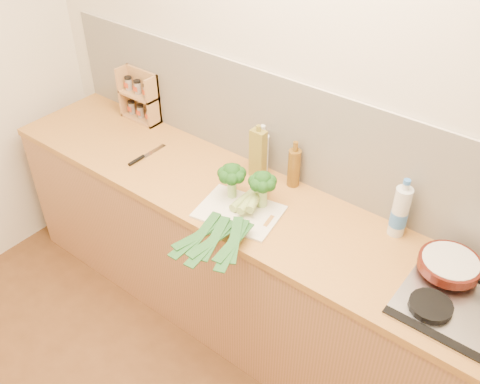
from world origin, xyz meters
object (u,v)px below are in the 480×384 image
object	(u,v)px
chefs_knife	(141,158)
skillet	(450,264)
chopping_board	(239,212)
spice_rack	(141,98)
gas_hob	(479,308)

from	to	relation	value
chefs_knife	skillet	distance (m)	1.65
chopping_board	spice_rack	size ratio (longest dim) A/B	1.24
chopping_board	gas_hob	bearing A→B (deg)	-4.37
chefs_knife	spice_rack	world-z (taller)	spice_rack
gas_hob	spice_rack	xyz separation A→B (m)	(-2.12, 0.25, 0.12)
gas_hob	spice_rack	bearing A→B (deg)	173.32
gas_hob	skillet	xyz separation A→B (m)	(-0.17, 0.11, 0.05)
spice_rack	skillet	bearing A→B (deg)	-3.95
chefs_knife	spice_rack	size ratio (longest dim) A/B	0.86
spice_rack	chefs_knife	bearing A→B (deg)	-45.50
chopping_board	spice_rack	bearing A→B (deg)	151.27
chefs_knife	skillet	bearing A→B (deg)	6.51
gas_hob	chefs_knife	bearing A→B (deg)	-177.70
gas_hob	chefs_knife	xyz separation A→B (m)	(-1.81, -0.07, -0.01)
chopping_board	chefs_knife	world-z (taller)	chefs_knife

